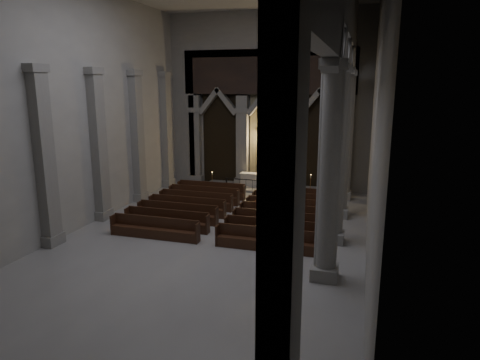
% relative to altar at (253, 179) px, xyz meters
% --- Properties ---
extents(room, '(24.00, 24.10, 12.00)m').
position_rel_altar_xyz_m(room, '(0.80, -10.75, 7.00)').
color(room, gray).
rests_on(room, ground).
extents(sanctuary_wall, '(14.00, 0.77, 12.00)m').
position_rel_altar_xyz_m(sanctuary_wall, '(0.80, 0.79, 6.01)').
color(sanctuary_wall, gray).
rests_on(sanctuary_wall, ground).
extents(right_arcade, '(1.00, 24.00, 12.00)m').
position_rel_altar_xyz_m(right_arcade, '(6.30, -9.42, 7.22)').
color(right_arcade, gray).
rests_on(right_arcade, ground).
extents(left_pilasters, '(0.60, 13.00, 8.03)m').
position_rel_altar_xyz_m(left_pilasters, '(-5.95, -7.25, 3.31)').
color(left_pilasters, gray).
rests_on(left_pilasters, ground).
extents(sanctuary_step, '(8.50, 2.60, 0.15)m').
position_rel_altar_xyz_m(sanctuary_step, '(0.80, -0.15, -0.53)').
color(sanctuary_step, gray).
rests_on(sanctuary_step, ground).
extents(altar, '(1.77, 0.71, 0.90)m').
position_rel_altar_xyz_m(altar, '(0.00, 0.00, 0.00)').
color(altar, '#BCB4A5').
rests_on(altar, sanctuary_step).
extents(altar_rail, '(4.70, 0.09, 0.92)m').
position_rel_altar_xyz_m(altar_rail, '(0.80, -1.37, 0.01)').
color(altar_rail, black).
rests_on(altar_rail, ground).
extents(candle_stand_left, '(0.21, 0.21, 1.23)m').
position_rel_altar_xyz_m(candle_stand_left, '(-2.60, -1.23, -0.27)').
color(candle_stand_left, '#9E6C30').
rests_on(candle_stand_left, ground).
extents(candle_stand_right, '(0.24, 0.24, 1.42)m').
position_rel_altar_xyz_m(candle_stand_right, '(4.18, -0.96, -0.22)').
color(candle_stand_right, '#9E6C30').
rests_on(candle_stand_right, ground).
extents(pews, '(9.91, 8.25, 1.01)m').
position_rel_altar_xyz_m(pews, '(0.80, -7.24, -0.28)').
color(pews, black).
rests_on(pews, ground).
extents(worshipper, '(0.44, 0.33, 1.10)m').
position_rel_altar_xyz_m(worshipper, '(2.71, -3.22, -0.06)').
color(worshipper, black).
rests_on(worshipper, ground).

